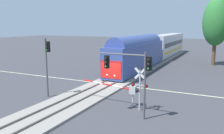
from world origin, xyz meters
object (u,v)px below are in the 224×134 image
at_px(crossing_gate_near, 127,89).
at_px(traffic_signal_median, 47,58).
at_px(crossing_signal_mast, 140,84).
at_px(traffic_signal_near_right, 131,69).
at_px(commuter_train, 155,48).
at_px(oak_far_right, 216,22).

height_order(crossing_gate_near, traffic_signal_median, traffic_signal_median).
distance_m(crossing_signal_mast, traffic_signal_median, 9.35).
bearing_deg(traffic_signal_near_right, commuter_train, 102.25).
height_order(crossing_signal_mast, traffic_signal_median, traffic_signal_median).
height_order(traffic_signal_near_right, oak_far_right, oak_far_right).
height_order(crossing_gate_near, traffic_signal_near_right, traffic_signal_near_right).
height_order(crossing_gate_near, crossing_signal_mast, crossing_signal_mast).
bearing_deg(crossing_signal_mast, oak_far_right, 81.29).
xyz_separation_m(commuter_train, traffic_signal_median, (-3.06, -26.44, 1.03)).
distance_m(crossing_gate_near, traffic_signal_near_right, 3.56).
xyz_separation_m(crossing_gate_near, crossing_signal_mast, (1.45, -0.76, 0.82)).
bearing_deg(traffic_signal_median, oak_far_right, 64.03).
bearing_deg(traffic_signal_near_right, oak_far_right, 81.53).
distance_m(traffic_signal_median, oak_far_right, 30.74).
distance_m(crossing_gate_near, traffic_signal_median, 8.19).
height_order(commuter_train, traffic_signal_near_right, commuter_train).
distance_m(crossing_signal_mast, traffic_signal_near_right, 2.20).
relative_size(crossing_gate_near, traffic_signal_near_right, 1.11).
relative_size(commuter_train, crossing_gate_near, 7.40).
xyz_separation_m(traffic_signal_near_right, oak_far_right, (4.28, 28.73, 3.75)).
bearing_deg(commuter_train, oak_far_right, 5.54).
distance_m(crossing_gate_near, oak_far_right, 27.63).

